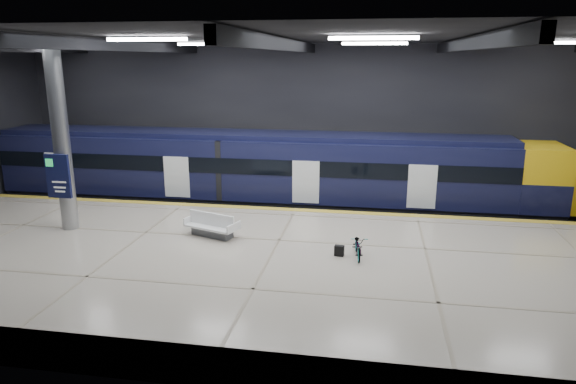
# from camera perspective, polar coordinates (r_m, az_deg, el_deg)

# --- Properties ---
(ground) EXTENTS (30.00, 30.00, 0.00)m
(ground) POSITION_cam_1_polar(r_m,az_deg,el_deg) (19.46, -0.43, -7.40)
(ground) COLOR black
(ground) RESTS_ON ground
(room_shell) EXTENTS (30.10, 16.10, 8.05)m
(room_shell) POSITION_cam_1_polar(r_m,az_deg,el_deg) (18.10, -0.46, 9.62)
(room_shell) COLOR black
(room_shell) RESTS_ON ground
(platform) EXTENTS (30.00, 11.00, 1.10)m
(platform) POSITION_cam_1_polar(r_m,az_deg,el_deg) (16.99, -1.92, -8.81)
(platform) COLOR #B4A998
(platform) RESTS_ON ground
(safety_strip) EXTENTS (30.00, 0.40, 0.01)m
(safety_strip) POSITION_cam_1_polar(r_m,az_deg,el_deg) (21.66, 0.83, -1.98)
(safety_strip) COLOR gold
(safety_strip) RESTS_ON platform
(rails) EXTENTS (30.00, 1.52, 0.16)m
(rails) POSITION_cam_1_polar(r_m,az_deg,el_deg) (24.56, 1.81, -2.46)
(rails) COLOR gray
(rails) RESTS_ON ground
(train) EXTENTS (29.40, 2.84, 3.79)m
(train) POSITION_cam_1_polar(r_m,az_deg,el_deg) (24.19, -0.40, 2.13)
(train) COLOR black
(train) RESTS_ON ground
(bench) EXTENTS (2.12, 1.42, 0.87)m
(bench) POSITION_cam_1_polar(r_m,az_deg,el_deg) (18.64, -8.44, -3.98)
(bench) COLOR #595B60
(bench) RESTS_ON platform
(bicycle) EXTENTS (0.69, 1.51, 0.77)m
(bicycle) POSITION_cam_1_polar(r_m,az_deg,el_deg) (16.69, 7.80, -5.93)
(bicycle) COLOR #99999E
(bicycle) RESTS_ON platform
(pannier_bag) EXTENTS (0.33, 0.23, 0.35)m
(pannier_bag) POSITION_cam_1_polar(r_m,az_deg,el_deg) (16.78, 5.71, -6.50)
(pannier_bag) COLOR black
(pannier_bag) RESTS_ON platform
(info_column) EXTENTS (0.90, 0.78, 6.90)m
(info_column) POSITION_cam_1_polar(r_m,az_deg,el_deg) (20.31, -23.94, 5.34)
(info_column) COLOR #9EA0A5
(info_column) RESTS_ON platform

